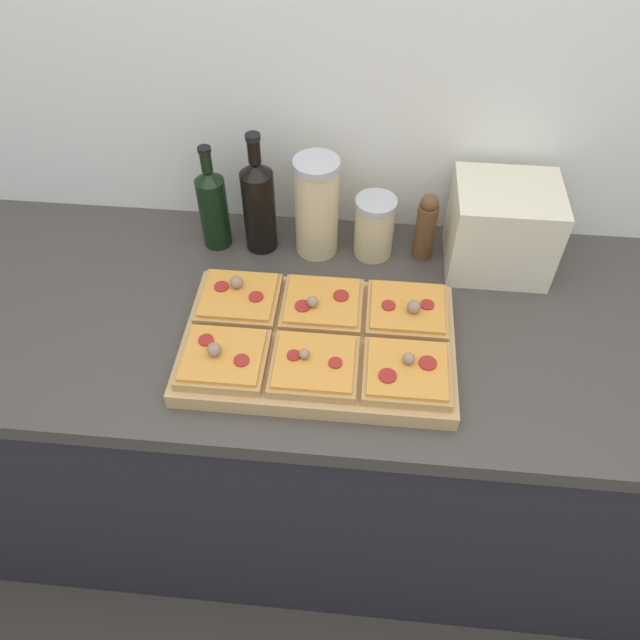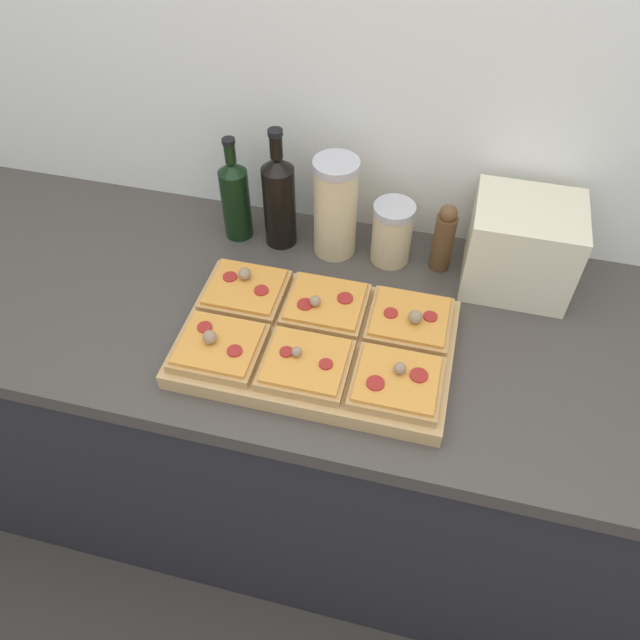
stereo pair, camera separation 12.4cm
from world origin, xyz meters
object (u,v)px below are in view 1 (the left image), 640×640
grain_jar_short (374,227)px  pepper_mill (426,227)px  grain_jar_tall (317,207)px  cutting_board (319,344)px  toaster_oven (502,228)px  wine_bottle (259,204)px  olive_oil_bottle (213,206)px

grain_jar_short → pepper_mill: (0.11, 0.00, 0.01)m
grain_jar_short → grain_jar_tall: bearing=180.0°
cutting_board → toaster_oven: toaster_oven is taller
toaster_oven → grain_jar_tall: bearing=178.7°
cutting_board → wine_bottle: size_ratio=1.83×
toaster_oven → pepper_mill: bearing=176.7°
pepper_mill → toaster_oven: 0.16m
cutting_board → grain_jar_short: bearing=72.6°
cutting_board → toaster_oven: bearing=38.6°
grain_jar_tall → pepper_mill: 0.25m
pepper_mill → toaster_oven: size_ratio=0.69×
cutting_board → toaster_oven: 0.49m
wine_bottle → grain_jar_short: wine_bottle is taller
olive_oil_bottle → grain_jar_tall: olive_oil_bottle is taller
olive_oil_bottle → toaster_oven: size_ratio=1.04×
cutting_board → toaster_oven: size_ratio=2.18×
grain_jar_tall → grain_jar_short: (0.13, 0.00, -0.05)m
pepper_mill → cutting_board: bearing=-124.4°
cutting_board → olive_oil_bottle: (-0.27, 0.31, 0.09)m
cutting_board → pepper_mill: size_ratio=3.17×
grain_jar_tall → toaster_oven: (0.41, -0.01, -0.02)m
cutting_board → pepper_mill: bearing=55.6°
olive_oil_bottle → cutting_board: bearing=-48.9°
grain_jar_tall → grain_jar_short: size_ratio=1.61×
wine_bottle → pepper_mill: (0.38, 0.00, -0.04)m
grain_jar_short → pepper_mill: 0.11m
olive_oil_bottle → wine_bottle: wine_bottle is taller
wine_bottle → grain_jar_short: 0.27m
olive_oil_bottle → pepper_mill: (0.48, 0.00, -0.02)m
pepper_mill → toaster_oven: toaster_oven is taller
wine_bottle → grain_jar_tall: (0.13, 0.00, -0.00)m
wine_bottle → cutting_board: bearing=-62.0°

